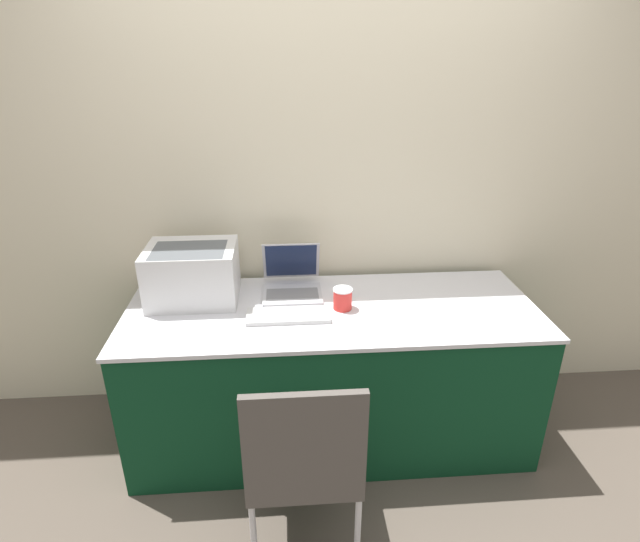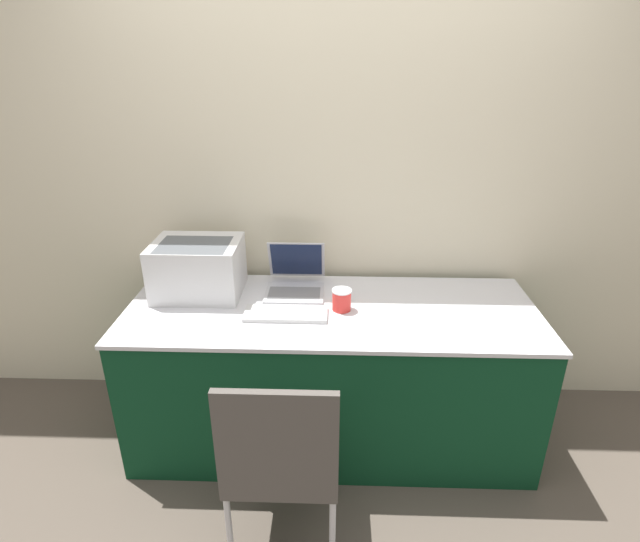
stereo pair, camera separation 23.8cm
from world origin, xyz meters
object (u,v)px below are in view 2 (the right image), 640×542
at_px(printer, 198,266).
at_px(chair, 282,454).
at_px(coffee_cup, 342,300).
at_px(laptop_left, 295,281).
at_px(external_keyboard, 286,314).

distance_m(printer, chair, 1.07).
distance_m(coffee_cup, chair, 0.80).
relative_size(laptop_left, chair, 0.37).
bearing_deg(printer, laptop_left, 5.65).
bearing_deg(chair, external_keyboard, 93.52).
bearing_deg(laptop_left, printer, -174.35).
bearing_deg(external_keyboard, coffee_cup, 14.95).
relative_size(printer, chair, 0.48).
distance_m(external_keyboard, chair, 0.68).
distance_m(printer, laptop_left, 0.50).
relative_size(laptop_left, coffee_cup, 3.17).
bearing_deg(coffee_cup, printer, 167.70).
height_order(external_keyboard, chair, chair).
bearing_deg(laptop_left, coffee_cup, -40.89).
height_order(printer, laptop_left, printer).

